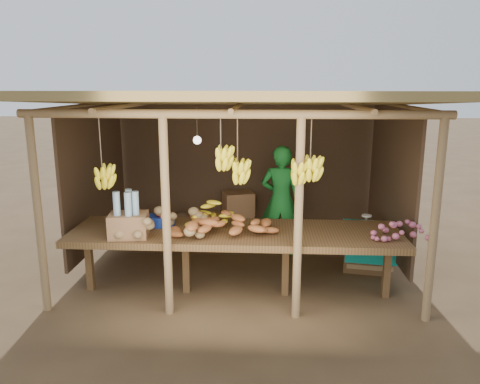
{
  "coord_description": "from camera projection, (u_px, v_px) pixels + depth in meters",
  "views": [
    {
      "loc": [
        0.36,
        -6.23,
        2.5
      ],
      "look_at": [
        0.0,
        0.0,
        1.05
      ],
      "focal_mm": 35.0,
      "sensor_mm": 36.0,
      "label": 1
    }
  ],
  "objects": [
    {
      "name": "ground",
      "position": [
        240.0,
        264.0,
        6.64
      ],
      "size": [
        60.0,
        60.0,
        0.0
      ],
      "primitive_type": "plane",
      "color": "brown",
      "rests_on": "ground"
    },
    {
      "name": "stall_structure",
      "position": [
        236.0,
        130.0,
        6.14
      ],
      "size": [
        4.7,
        3.5,
        2.43
      ],
      "color": "#95754D",
      "rests_on": "ground"
    },
    {
      "name": "counter",
      "position": [
        235.0,
        235.0,
        5.55
      ],
      "size": [
        3.9,
        1.05,
        0.8
      ],
      "color": "brown",
      "rests_on": "ground"
    },
    {
      "name": "potato_heap",
      "position": [
        167.0,
        219.0,
        5.37
      ],
      "size": [
        1.07,
        0.64,
        0.37
      ],
      "primitive_type": null,
      "rotation": [
        0.0,
        0.0,
        0.0
      ],
      "color": "olive",
      "rests_on": "counter"
    },
    {
      "name": "sweet_potato_heap",
      "position": [
        225.0,
        217.0,
        5.44
      ],
      "size": [
        1.3,
        1.06,
        0.36
      ],
      "primitive_type": null,
      "rotation": [
        0.0,
        0.0,
        -0.4
      ],
      "color": "#B1612D",
      "rests_on": "counter"
    },
    {
      "name": "onion_heap",
      "position": [
        405.0,
        224.0,
        5.19
      ],
      "size": [
        0.78,
        0.51,
        0.35
      ],
      "primitive_type": null,
      "rotation": [
        0.0,
        0.0,
        0.1
      ],
      "color": "#C45F7C",
      "rests_on": "counter"
    },
    {
      "name": "banana_pile",
      "position": [
        214.0,
        211.0,
        5.75
      ],
      "size": [
        0.64,
        0.51,
        0.35
      ],
      "primitive_type": null,
      "rotation": [
        0.0,
        0.0,
        0.35
      ],
      "color": "yellow",
      "rests_on": "counter"
    },
    {
      "name": "tomato_basin",
      "position": [
        161.0,
        219.0,
        5.76
      ],
      "size": [
        0.34,
        0.34,
        0.18
      ],
      "rotation": [
        0.0,
        0.0,
        -0.15
      ],
      "color": "navy",
      "rests_on": "counter"
    },
    {
      "name": "bottle_box",
      "position": [
        128.0,
        219.0,
        5.28
      ],
      "size": [
        0.47,
        0.39,
        0.54
      ],
      "color": "#906440",
      "rests_on": "counter"
    },
    {
      "name": "vendor",
      "position": [
        281.0,
        200.0,
        6.91
      ],
      "size": [
        0.65,
        0.47,
        1.63
      ],
      "primitive_type": "imported",
      "rotation": [
        0.0,
        0.0,
        3.0
      ],
      "color": "#1B7D2C",
      "rests_on": "ground"
    },
    {
      "name": "tarp_crate",
      "position": [
        367.0,
        246.0,
        6.42
      ],
      "size": [
        0.75,
        0.68,
        0.8
      ],
      "color": "brown",
      "rests_on": "ground"
    },
    {
      "name": "carton_stack",
      "position": [
        228.0,
        218.0,
        7.75
      ],
      "size": [
        1.06,
        0.48,
        0.75
      ],
      "color": "#906440",
      "rests_on": "ground"
    },
    {
      "name": "burlap_sacks",
      "position": [
        169.0,
        226.0,
        7.51
      ],
      "size": [
        0.85,
        0.45,
        0.6
      ],
      "color": "#4E3724",
      "rests_on": "ground"
    }
  ]
}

